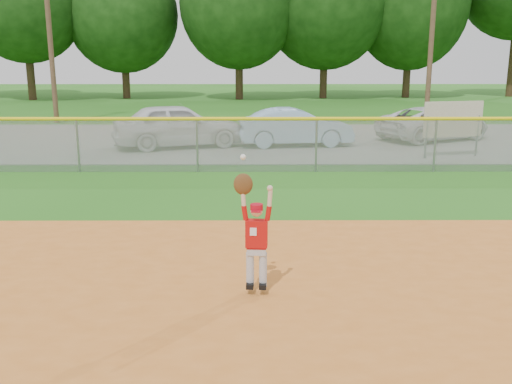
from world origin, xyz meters
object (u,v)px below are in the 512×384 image
Objects in this scene: sponsor_sign at (453,121)px; car_white_b at (434,123)px; car_blue at (295,127)px; car_white_a at (178,125)px; ballplayer at (255,232)px.

car_white_b is at bearing 80.86° from sponsor_sign.
car_blue is at bearing 78.10° from car_white_b.
car_blue is (4.17, 0.28, -0.11)m from car_white_a.
car_white_a reaches higher than car_white_b.
car_blue is 5.65m from car_white_b.
car_white_a is 2.28× the size of sponsor_sign.
car_white_b is (5.45, 1.49, -0.04)m from car_blue.
car_white_b is at bearing -97.90° from car_white_a.
car_white_b is at bearing 64.58° from ballplayer.
car_white_a is at bearing 86.75° from car_blue.
car_white_a is at bearing 101.81° from ballplayer.
sponsor_sign reaches higher than car_blue.
car_white_a is 9.78m from car_white_b.
car_white_a is 13.10m from ballplayer.
car_blue is at bearing 153.52° from sponsor_sign.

